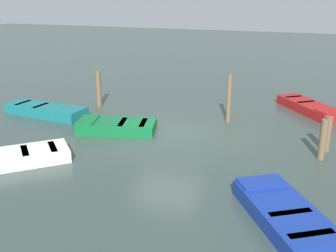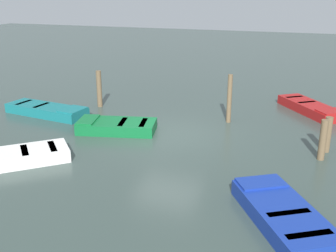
{
  "view_description": "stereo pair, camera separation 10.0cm",
  "coord_description": "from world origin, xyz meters",
  "views": [
    {
      "loc": [
        -4.69,
        13.68,
        5.25
      ],
      "look_at": [
        0.0,
        0.0,
        0.35
      ],
      "focal_mm": 43.7,
      "sensor_mm": 36.0,
      "label": 1
    },
    {
      "loc": [
        -4.78,
        13.65,
        5.25
      ],
      "look_at": [
        0.0,
        0.0,
        0.35
      ],
      "focal_mm": 43.7,
      "sensor_mm": 36.0,
      "label": 2
    }
  ],
  "objects": [
    {
      "name": "ground_plane",
      "position": [
        0.0,
        0.0,
        0.0
      ],
      "size": [
        80.0,
        80.0,
        0.0
      ],
      "primitive_type": "plane",
      "color": "#33423D"
    },
    {
      "name": "rowboat_blue",
      "position": [
        -4.54,
        4.79,
        0.22
      ],
      "size": [
        2.83,
        3.44,
        0.46
      ],
      "rotation": [
        0.0,
        0.0,
        5.26
      ],
      "color": "navy",
      "rests_on": "ground_plane"
    },
    {
      "name": "rowboat_red",
      "position": [
        -4.99,
        -4.86,
        0.22
      ],
      "size": [
        2.98,
        3.48,
        0.46
      ],
      "rotation": [
        0.0,
        0.0,
        2.21
      ],
      "color": "maroon",
      "rests_on": "ground_plane"
    },
    {
      "name": "rowboat_teal",
      "position": [
        5.81,
        -0.68,
        0.22
      ],
      "size": [
        3.88,
        1.68,
        0.46
      ],
      "rotation": [
        0.0,
        0.0,
        3.01
      ],
      "color": "#14666B",
      "rests_on": "ground_plane"
    },
    {
      "name": "rowboat_green",
      "position": [
        2.01,
        0.28,
        0.22
      ],
      "size": [
        3.16,
        2.0,
        0.46
      ],
      "rotation": [
        0.0,
        0.0,
        0.23
      ],
      "color": "#0F602D",
      "rests_on": "ground_plane"
    },
    {
      "name": "rowboat_white",
      "position": [
        3.64,
        4.04,
        0.22
      ],
      "size": [
        3.17,
        3.05,
        0.46
      ],
      "rotation": [
        0.0,
        0.0,
        0.74
      ],
      "color": "silver",
      "rests_on": "ground_plane"
    },
    {
      "name": "mooring_piling_near_right",
      "position": [
        4.28,
        -2.62,
        0.84
      ],
      "size": [
        0.23,
        0.23,
        1.68
      ],
      "primitive_type": "cylinder",
      "color": "brown",
      "rests_on": "ground_plane"
    },
    {
      "name": "mooring_piling_center",
      "position": [
        -5.41,
        0.57,
        0.67
      ],
      "size": [
        0.22,
        0.22,
        1.34
      ],
      "primitive_type": "cylinder",
      "color": "brown",
      "rests_on": "ground_plane"
    },
    {
      "name": "mooring_piling_mid_left",
      "position": [
        -1.84,
        -2.28,
        0.99
      ],
      "size": [
        0.19,
        0.19,
        1.99
      ],
      "primitive_type": "cylinder",
      "color": "brown",
      "rests_on": "ground_plane"
    },
    {
      "name": "mooring_piling_far_right",
      "position": [
        -5.57,
        -0.2,
        0.61
      ],
      "size": [
        0.24,
        0.24,
        1.22
      ],
      "primitive_type": "cylinder",
      "color": "brown",
      "rests_on": "ground_plane"
    }
  ]
}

